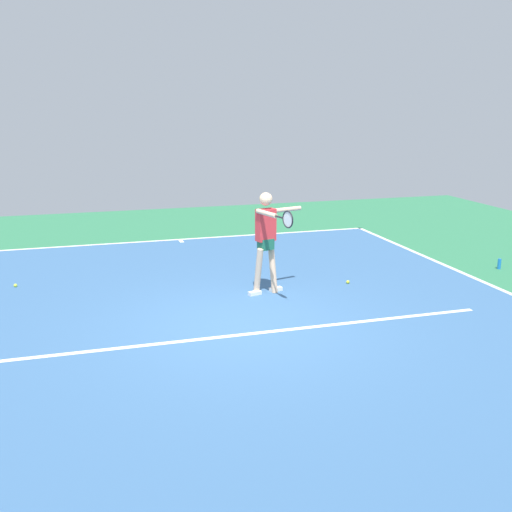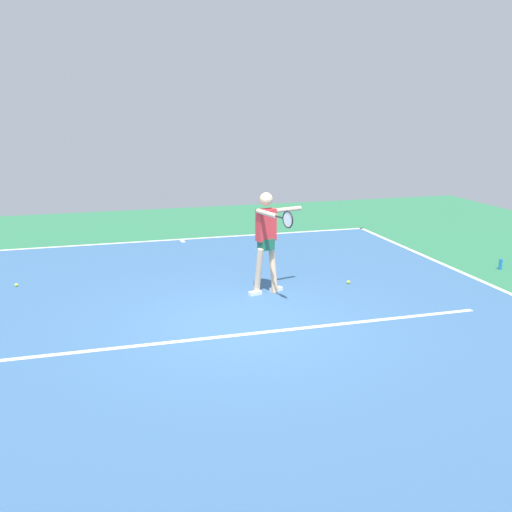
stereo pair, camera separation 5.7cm
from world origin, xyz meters
The scene contains 9 objects.
ground_plane centered at (0.00, 0.00, 0.00)m, with size 22.10×22.10×0.00m, color #2D754C.
court_surface centered at (0.00, 0.00, 0.00)m, with size 10.21×12.68×0.00m, color #38608E.
court_line_baseline_near centered at (0.00, -6.29, 0.00)m, with size 10.21×0.10×0.01m, color white.
court_line_service centered at (0.00, 0.43, 0.00)m, with size 7.65×0.10×0.01m, color white.
court_line_centre_mark centered at (0.00, -6.09, 0.00)m, with size 0.10×0.30×0.01m, color white.
tennis_player centered at (-0.80, -1.39, 1.09)m, with size 1.08×1.32×1.86m.
tennis_ball_by_sideline centered at (3.65, -3.10, 0.03)m, with size 0.07×0.07×0.07m, color #C6E53D.
tennis_ball_by_baseline centered at (-2.48, -1.53, 0.03)m, with size 0.07×0.07×0.07m, color yellow.
water_bottle centered at (-5.97, -1.60, 0.11)m, with size 0.07×0.07×0.22m, color blue.
Camera 1 is at (2.31, 8.49, 3.34)m, focal length 41.74 mm.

